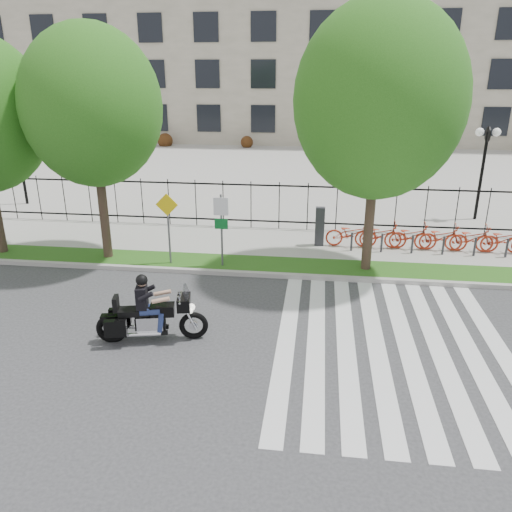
# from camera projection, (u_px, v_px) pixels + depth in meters

# --- Properties ---
(ground) EXTENTS (120.00, 120.00, 0.00)m
(ground) POSITION_uv_depth(u_px,v_px,m) (202.00, 334.00, 13.01)
(ground) COLOR #323234
(ground) RESTS_ON ground
(curb) EXTENTS (60.00, 0.20, 0.15)m
(curb) POSITION_uv_depth(u_px,v_px,m) (230.00, 273.00, 16.80)
(curb) COLOR #A29F99
(curb) RESTS_ON ground
(grass_verge) EXTENTS (60.00, 1.50, 0.15)m
(grass_verge) POSITION_uv_depth(u_px,v_px,m) (234.00, 264.00, 17.59)
(grass_verge) COLOR #245816
(grass_verge) RESTS_ON ground
(sidewalk) EXTENTS (60.00, 3.50, 0.15)m
(sidewalk) POSITION_uv_depth(u_px,v_px,m) (245.00, 242.00, 19.91)
(sidewalk) COLOR #AEABA2
(sidewalk) RESTS_ON ground
(plaza) EXTENTS (80.00, 34.00, 0.10)m
(plaza) POSITION_uv_depth(u_px,v_px,m) (281.00, 166.00, 36.25)
(plaza) COLOR #AEABA2
(plaza) RESTS_ON ground
(crosswalk_stripes) EXTENTS (5.70, 8.00, 0.01)m
(crosswalk_stripes) POSITION_uv_depth(u_px,v_px,m) (392.00, 347.00, 12.42)
(crosswalk_stripes) COLOR silver
(crosswalk_stripes) RESTS_ON ground
(iron_fence) EXTENTS (30.00, 0.06, 2.00)m
(iron_fence) POSITION_uv_depth(u_px,v_px,m) (251.00, 205.00, 21.17)
(iron_fence) COLOR black
(iron_fence) RESTS_ON sidewalk
(office_building) EXTENTS (60.00, 21.90, 20.15)m
(office_building) POSITION_uv_depth(u_px,v_px,m) (299.00, 36.00, 51.36)
(office_building) COLOR gray
(office_building) RESTS_ON ground
(lamp_post_left) EXTENTS (1.06, 0.70, 4.25)m
(lamp_post_left) POSITION_uv_depth(u_px,v_px,m) (17.00, 142.00, 24.52)
(lamp_post_left) COLOR black
(lamp_post_left) RESTS_ON ground
(lamp_post_right) EXTENTS (1.06, 0.70, 4.25)m
(lamp_post_right) POSITION_uv_depth(u_px,v_px,m) (485.00, 151.00, 21.85)
(lamp_post_right) COLOR black
(lamp_post_right) RESTS_ON ground
(street_tree_1) EXTENTS (4.57, 4.57, 7.85)m
(street_tree_1) POSITION_uv_depth(u_px,v_px,m) (92.00, 107.00, 16.32)
(street_tree_1) COLOR #33231C
(street_tree_1) RESTS_ON grass_verge
(street_tree_2) EXTENTS (5.24, 5.24, 8.48)m
(street_tree_2) POSITION_uv_depth(u_px,v_px,m) (379.00, 101.00, 15.12)
(street_tree_2) COLOR #33231C
(street_tree_2) RESTS_ON grass_verge
(bike_share_station) EXTENTS (11.14, 0.88, 1.50)m
(bike_share_station) POSITION_uv_depth(u_px,v_px,m) (470.00, 238.00, 18.45)
(bike_share_station) COLOR #2D2D33
(bike_share_station) RESTS_ON sidewalk
(sign_pole_regulatory) EXTENTS (0.50, 0.09, 2.50)m
(sign_pole_regulatory) POSITION_uv_depth(u_px,v_px,m) (221.00, 221.00, 16.71)
(sign_pole_regulatory) COLOR #59595B
(sign_pole_regulatory) RESTS_ON grass_verge
(sign_pole_warning) EXTENTS (0.78, 0.09, 2.49)m
(sign_pole_warning) POSITION_uv_depth(u_px,v_px,m) (168.00, 219.00, 16.94)
(sign_pole_warning) COLOR #59595B
(sign_pole_warning) RESTS_ON grass_verge
(motorcycle_rider) EXTENTS (2.79, 1.12, 2.17)m
(motorcycle_rider) POSITION_uv_depth(u_px,v_px,m) (151.00, 314.00, 12.50)
(motorcycle_rider) COLOR black
(motorcycle_rider) RESTS_ON ground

